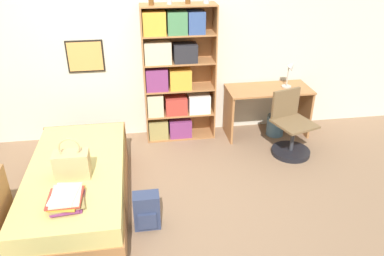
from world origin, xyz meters
name	(u,v)px	position (x,y,z in m)	size (l,w,h in m)	color
ground_plane	(138,200)	(0.00, 0.00, 0.00)	(14.00, 14.00, 0.00)	#84664C
wall_back	(128,46)	(0.00, 1.62, 1.30)	(10.00, 0.09, 2.60)	beige
bed	(78,186)	(-0.61, 0.02, 0.24)	(1.00, 2.00, 0.49)	#A36B3D
handbag	(72,164)	(-0.60, -0.15, 0.63)	(0.34, 0.19, 0.43)	tan
book_stack_on_bed	(66,199)	(-0.61, -0.58, 0.54)	(0.34, 0.39, 0.11)	#7A336B
bookcase	(174,76)	(0.58, 1.40, 0.92)	(0.97, 0.32, 1.86)	#A36B3D
desk	(268,102)	(1.90, 1.29, 0.50)	(1.17, 0.54, 0.71)	#A36B3D
desk_lamp	(291,70)	(2.19, 1.31, 0.97)	(0.18, 0.13, 0.39)	#ADA89E
desk_chair	(290,135)	(2.04, 0.73, 0.27)	(0.58, 0.58, 0.85)	black
backpack	(147,211)	(0.09, -0.44, 0.19)	(0.26, 0.19, 0.39)	#2D3856
waste_bin	(275,125)	(2.03, 1.24, 0.15)	(0.25, 0.25, 0.30)	slate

